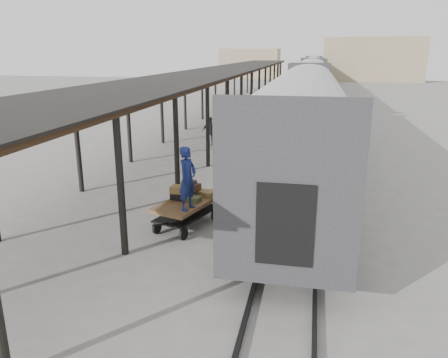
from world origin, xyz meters
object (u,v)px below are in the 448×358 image
at_px(baggage_cart, 187,208).
at_px(pedestrian, 210,131).
at_px(luggage_tug, 222,118).
at_px(porter, 188,178).

relative_size(baggage_cart, pedestrian, 1.53).
relative_size(luggage_tug, porter, 0.79).
xyz_separation_m(luggage_tug, pedestrian, (0.95, -7.74, 0.30)).
distance_m(luggage_tug, pedestrian, 7.80).
bearing_deg(baggage_cart, porter, -51.89).
bearing_deg(baggage_cart, pedestrian, 116.84).
xyz_separation_m(baggage_cart, luggage_tug, (-3.10, 20.25, -0.08)).
bearing_deg(luggage_tug, pedestrian, -94.01).
bearing_deg(baggage_cart, luggage_tug, 115.79).
relative_size(luggage_tug, pedestrian, 0.88).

